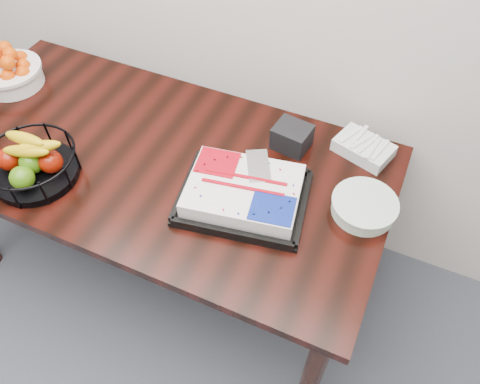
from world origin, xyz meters
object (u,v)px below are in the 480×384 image
at_px(fruit_basket, 31,162).
at_px(plate_stack, 364,207).
at_px(table, 155,170).
at_px(napkin_box, 292,137).
at_px(cake_tray, 244,193).
at_px(tangerine_bowl, 8,69).

relative_size(fruit_basket, plate_stack, 1.44).
distance_m(table, napkin_box, 0.55).
height_order(table, cake_tray, cake_tray).
relative_size(table, napkin_box, 13.55).
relative_size(table, cake_tray, 3.68).
bearing_deg(fruit_basket, tangerine_bowl, 139.09).
distance_m(cake_tray, fruit_basket, 0.76).
height_order(table, fruit_basket, fruit_basket).
bearing_deg(plate_stack, fruit_basket, -163.90).
xyz_separation_m(cake_tray, plate_stack, (0.39, 0.12, -0.01)).
height_order(cake_tray, plate_stack, cake_tray).
height_order(cake_tray, fruit_basket, fruit_basket).
relative_size(tangerine_bowl, fruit_basket, 0.85).
xyz_separation_m(table, fruit_basket, (-0.33, -0.26, 0.16)).
xyz_separation_m(table, plate_stack, (0.80, 0.06, 0.11)).
bearing_deg(fruit_basket, cake_tray, 15.44).
relative_size(table, fruit_basket, 5.54).
distance_m(fruit_basket, plate_stack, 1.17).
relative_size(table, tangerine_bowl, 6.54).
bearing_deg(napkin_box, fruit_basket, -146.52).
height_order(cake_tray, napkin_box, napkin_box).
xyz_separation_m(cake_tray, napkin_box, (0.06, 0.32, 0.01)).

